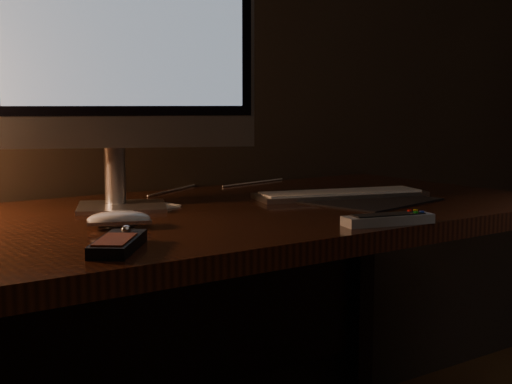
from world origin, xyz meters
TOP-DOWN VIEW (x-y plane):
  - desk at (0.00, 1.93)m, footprint 1.60×0.75m
  - monitor at (-0.14, 1.98)m, footprint 0.53×0.27m
  - keyboard at (0.37, 1.85)m, footprint 0.43×0.23m
  - mousepad at (0.38, 1.77)m, footprint 0.32×0.28m
  - mouse at (-0.24, 1.78)m, footprint 0.13×0.10m
  - media_remote at (-0.32, 1.60)m, footprint 0.14×0.16m
  - tv_remote at (0.18, 1.52)m, footprint 0.18×0.09m
  - papers at (-0.09, 1.97)m, footprint 0.13×0.09m
  - cable at (0.23, 2.19)m, footprint 0.47×0.18m

SIDE VIEW (x-z plane):
  - desk at x=0.00m, z-range 0.25..1.00m
  - mousepad at x=0.38m, z-range 0.75..0.75m
  - cable at x=0.23m, z-range 0.75..0.75m
  - papers at x=-0.09m, z-range 0.75..0.76m
  - keyboard at x=0.37m, z-range 0.75..0.77m
  - tv_remote at x=0.18m, z-range 0.75..0.77m
  - media_remote at x=-0.32m, z-range 0.75..0.78m
  - mouse at x=-0.24m, z-range 0.75..0.77m
  - monitor at x=-0.14m, z-range 0.80..1.40m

